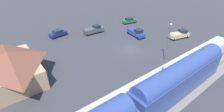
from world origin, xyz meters
name	(u,v)px	position (x,y,z in m)	size (l,w,h in m)	color
ground_plane	(130,50)	(0.00, 0.00, 0.00)	(200.00, 200.00, 0.00)	#38383D
railway_track	(191,81)	(-14.00, 0.00, 0.09)	(4.80, 70.00, 0.30)	slate
platform	(169,70)	(-10.00, 0.00, 0.15)	(3.20, 46.00, 0.30)	#B7B2A8
passenger_train	(132,109)	(-14.00, 13.32, 2.86)	(2.93, 37.49, 4.98)	#33478C
station_building	(11,66)	(4.00, 22.00, 2.67)	(12.24, 7.98, 5.13)	tan
pedestrian_on_platform	(163,70)	(-10.21, 2.53, 1.28)	(0.36, 0.36, 1.71)	#23284C
sedan_navy	(58,33)	(17.23, 9.48, 0.88)	(2.52, 4.73, 1.74)	navy
pickup_tan	(180,34)	(-2.73, -14.40, 1.03)	(3.17, 5.71, 2.14)	#C6B284
pickup_blue	(136,32)	(4.96, -6.68, 1.03)	(5.62, 3.06, 2.14)	#283D9E
sedan_green	(129,20)	(13.93, -12.67, 0.88)	(2.56, 4.74, 1.74)	#236638
pickup_charcoal	(94,30)	(13.48, 0.90, 1.03)	(2.22, 5.49, 2.14)	#47494F
light_pole_near_platform	(169,38)	(-7.20, -2.40, 4.74)	(0.44, 0.44, 7.50)	#515156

